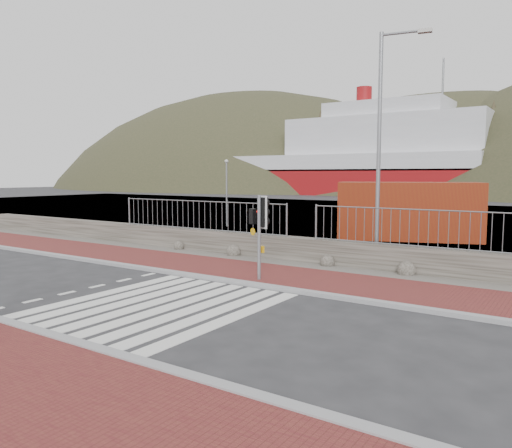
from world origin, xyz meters
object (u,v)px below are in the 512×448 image
Objects in this scene: ferry at (347,161)px; streetlight at (383,137)px; traffic_signal_far at (258,219)px; shipping_container at (408,211)px.

streetlight is (27.28, -59.78, -0.88)m from ferry.
ferry is at bearing -48.07° from traffic_signal_far.
shipping_container is at bearing 90.48° from streetlight.
traffic_signal_far is at bearing -125.20° from streetlight.
ferry is 69.13m from traffic_signal_far.
traffic_signal_far is (25.15, -64.30, -3.48)m from ferry.
streetlight reaches higher than shipping_container.
traffic_signal_far is 0.33× the size of streetlight.
shipping_container is (0.63, 12.56, -0.47)m from traffic_signal_far.
traffic_signal_far is 12.58m from shipping_container.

